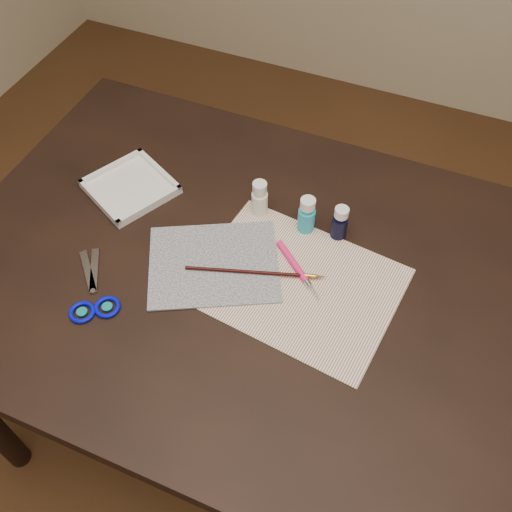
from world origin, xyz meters
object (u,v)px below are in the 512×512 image
at_px(canvas, 214,264).
at_px(paint_bottle_navy, 340,222).
at_px(palette_tray, 130,187).
at_px(paint_bottle_cyan, 307,215).
at_px(scissors, 89,285).
at_px(paper, 296,283).
at_px(paint_bottle_white, 260,198).

xyz_separation_m(canvas, paint_bottle_navy, (0.21, 0.18, 0.04)).
height_order(canvas, palette_tray, palette_tray).
xyz_separation_m(canvas, palette_tray, (-0.27, 0.12, 0.01)).
xyz_separation_m(paint_bottle_cyan, scissors, (-0.35, -0.31, -0.04)).
distance_m(paint_bottle_navy, palette_tray, 0.49).
bearing_deg(paper, paint_bottle_white, 133.23).
xyz_separation_m(scissors, palette_tray, (-0.06, 0.27, 0.00)).
distance_m(canvas, paint_bottle_white, 0.18).
distance_m(scissors, palette_tray, 0.28).
height_order(paper, canvas, canvas).
bearing_deg(paper, paint_bottle_navy, 76.02).
xyz_separation_m(paper, paint_bottle_navy, (0.04, 0.15, 0.04)).
height_order(paint_bottle_cyan, paint_bottle_navy, paint_bottle_cyan).
relative_size(scissors, palette_tray, 1.17).
height_order(scissors, palette_tray, palette_tray).
distance_m(paint_bottle_navy, scissors, 0.53).
relative_size(paper, paint_bottle_navy, 4.79).
xyz_separation_m(canvas, paint_bottle_white, (0.03, 0.17, 0.04)).
bearing_deg(paint_bottle_white, paint_bottle_navy, 0.31).
distance_m(paint_bottle_white, paint_bottle_navy, 0.18).
distance_m(paint_bottle_white, palette_tray, 0.31).
bearing_deg(paint_bottle_white, scissors, -126.66).
xyz_separation_m(canvas, paint_bottle_cyan, (0.14, 0.17, 0.04)).
height_order(canvas, scissors, scissors).
relative_size(canvas, paint_bottle_white, 3.06).
distance_m(paper, palette_tray, 0.46).
bearing_deg(canvas, scissors, -144.86).
relative_size(paint_bottle_navy, palette_tray, 0.49).
bearing_deg(paint_bottle_navy, paper, -103.98).
bearing_deg(paint_bottle_cyan, paint_bottle_navy, 7.19).
bearing_deg(paint_bottle_navy, palette_tray, -173.70).
xyz_separation_m(paper, paint_bottle_white, (-0.14, 0.15, 0.04)).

